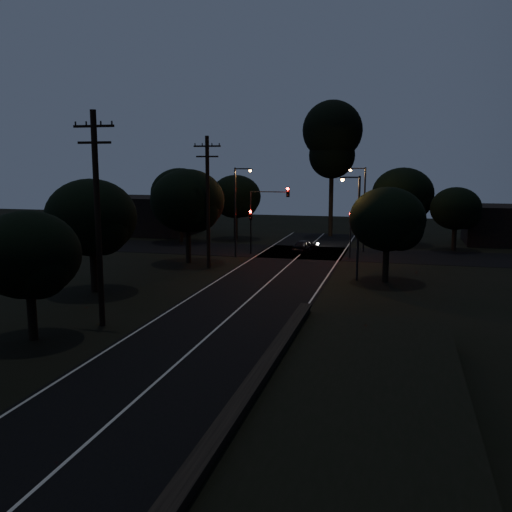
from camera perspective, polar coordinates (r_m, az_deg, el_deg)
The scene contains 23 objects.
ground at distance 16.45m, azimuth -23.01°, elevation -22.21°, with size 160.00×160.00×0.00m, color black.
road_surface at distance 43.82m, azimuth 2.31°, elevation -1.76°, with size 60.00×70.00×0.03m.
retaining_wall at distance 16.02m, azimuth 8.73°, elevation -19.88°, with size 6.93×26.00×1.60m.
utility_pole_mid at distance 30.07m, azimuth -15.56°, elevation 3.87°, with size 2.20×0.30×11.00m.
utility_pole_far at distance 45.57m, azimuth -4.84°, elevation 5.59°, with size 2.20×0.30×10.50m.
tree_left_b at distance 28.68m, azimuth -21.65°, elevation -0.12°, with size 4.90×4.90×6.23m.
tree_left_c at distance 38.23m, azimuth -15.97°, elevation 3.52°, with size 5.87×5.87×7.42m.
tree_left_d at distance 48.13m, azimuth -6.68°, elevation 5.33°, with size 6.24×6.24×7.92m.
tree_far_nw at distance 63.49m, azimuth -1.91°, elevation 5.85°, with size 5.61×5.61×7.11m.
tree_far_w at distance 61.29m, azimuth -7.47°, elevation 6.14°, with size 6.19×6.19×7.89m.
tree_far_ne at distance 60.91m, azimuth 14.68°, elevation 5.92°, with size 6.29×6.29×7.96m.
tree_far_e at distance 58.26m, azimuth 19.52°, elevation 4.39°, with size 4.83×4.83×6.13m.
tree_right_a at distance 41.05m, azimuth 13.25°, elevation 3.43°, with size 5.32×5.32×6.76m.
tall_pine at distance 66.49m, azimuth 7.64°, elevation 11.55°, with size 6.79×6.79×15.43m.
building_left at distance 69.57m, azimuth -10.32°, elevation 4.02°, with size 10.00×8.00×4.40m, color black.
building_right at distance 65.21m, azimuth 24.07°, elevation 2.84°, with size 9.00×7.00×4.00m, color black.
signal_left at distance 53.00m, azimuth -0.53°, elevation 3.26°, with size 0.28×0.35×4.10m.
signal_right at distance 51.43m, azimuth 9.44°, elevation 2.95°, with size 0.28×0.35×4.10m.
signal_mast at distance 52.46m, azimuth 1.25°, elevation 4.84°, with size 3.70×0.35×6.25m.
streetlight_a at distance 51.12m, azimuth -1.88°, elevation 5.06°, with size 1.66×0.26×8.00m.
streetlight_b at distance 55.20m, azimuth 10.59°, elevation 5.22°, with size 1.66×0.26×8.00m.
streetlight_c at distance 41.27m, azimuth 9.98°, elevation 3.52°, with size 1.46×0.26×7.50m.
car at distance 54.51m, azimuth 4.92°, elevation 1.03°, with size 1.43×3.55×1.21m, color black.
Camera 1 is at (8.95, -10.95, 8.39)m, focal length 40.00 mm.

